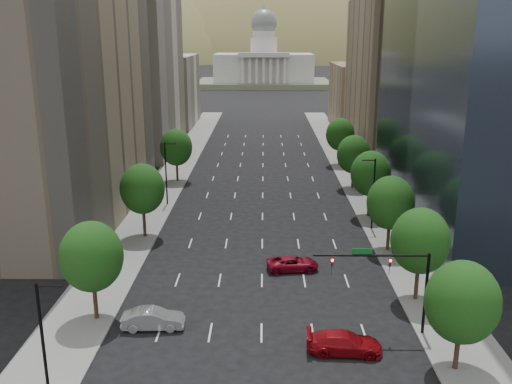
{
  "coord_description": "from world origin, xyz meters",
  "views": [
    {
      "loc": [
        0.12,
        -10.52,
        23.42
      ],
      "look_at": [
        -0.63,
        43.7,
        8.0
      ],
      "focal_mm": 39.25,
      "sensor_mm": 36.0,
      "label": 1
    }
  ],
  "objects_px": {
    "capitol": "(264,67)",
    "car_red_near": "(344,343)",
    "car_silver": "(153,319)",
    "car_red_far": "(293,263)",
    "traffic_signal": "(396,275)"
  },
  "relations": [
    {
      "from": "car_red_far",
      "to": "car_red_near",
      "type": "bearing_deg",
      "value": -175.84
    },
    {
      "from": "traffic_signal",
      "to": "capitol",
      "type": "distance_m",
      "value": 219.99
    },
    {
      "from": "car_silver",
      "to": "car_red_far",
      "type": "relative_size",
      "value": 0.97
    },
    {
      "from": "capitol",
      "to": "car_red_far",
      "type": "bearing_deg",
      "value": -89.13
    },
    {
      "from": "traffic_signal",
      "to": "car_red_near",
      "type": "xyz_separation_m",
      "value": [
        -4.22,
        -2.81,
        -4.34
      ]
    },
    {
      "from": "capitol",
      "to": "car_red_far",
      "type": "xyz_separation_m",
      "value": [
        3.13,
        -207.15,
        -7.84
      ]
    },
    {
      "from": "traffic_signal",
      "to": "car_silver",
      "type": "distance_m",
      "value": 19.92
    },
    {
      "from": "car_red_far",
      "to": "car_silver",
      "type": "bearing_deg",
      "value": 127.25
    },
    {
      "from": "capitol",
      "to": "car_silver",
      "type": "distance_m",
      "value": 219.4
    },
    {
      "from": "car_red_near",
      "to": "car_red_far",
      "type": "xyz_separation_m",
      "value": [
        -3.17,
        15.37,
        -0.1
      ]
    },
    {
      "from": "traffic_signal",
      "to": "capitol",
      "type": "height_order",
      "value": "capitol"
    },
    {
      "from": "capitol",
      "to": "car_red_near",
      "type": "height_order",
      "value": "capitol"
    },
    {
      "from": "capitol",
      "to": "car_red_near",
      "type": "relative_size",
      "value": 10.46
    },
    {
      "from": "capitol",
      "to": "car_silver",
      "type": "height_order",
      "value": "capitol"
    },
    {
      "from": "capitol",
      "to": "car_red_far",
      "type": "height_order",
      "value": "capitol"
    }
  ]
}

